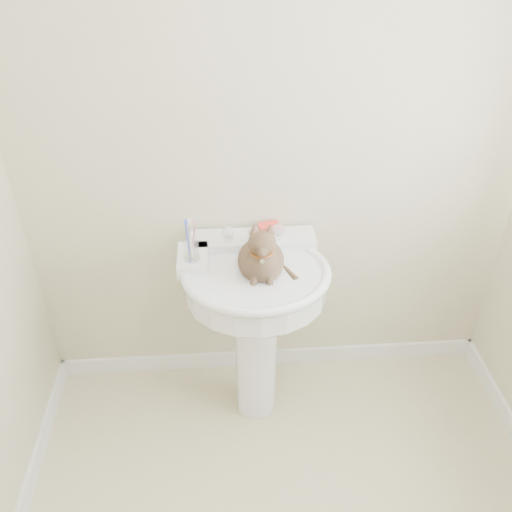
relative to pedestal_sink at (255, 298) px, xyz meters
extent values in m
cube|color=white|center=(0.10, 0.28, -0.64)|extent=(2.20, 0.02, 0.09)
cylinder|color=white|center=(0.00, -0.01, -0.35)|extent=(0.19, 0.19, 0.67)
cylinder|color=white|center=(0.00, -0.01, 0.08)|extent=(0.59, 0.59, 0.13)
ellipsoid|color=white|center=(0.00, -0.01, 0.02)|extent=(0.54, 0.47, 0.21)
torus|color=white|center=(0.00, -0.01, 0.14)|extent=(0.62, 0.62, 0.04)
cube|color=white|center=(0.00, 0.20, 0.16)|extent=(0.55, 0.15, 0.06)
cube|color=white|center=(-0.26, 0.08, 0.16)|extent=(0.13, 0.20, 0.06)
cylinder|color=silver|center=(0.00, 0.16, 0.21)|extent=(0.05, 0.05, 0.05)
cylinder|color=silver|center=(0.00, 0.11, 0.24)|extent=(0.04, 0.04, 0.14)
sphere|color=white|center=(-0.11, 0.18, 0.23)|extent=(0.06, 0.06, 0.06)
sphere|color=white|center=(0.11, 0.18, 0.23)|extent=(0.06, 0.06, 0.06)
cube|color=#F03A30|center=(0.08, 0.25, 0.20)|extent=(0.10, 0.07, 0.03)
cylinder|color=silver|center=(-0.26, 0.04, 0.19)|extent=(0.07, 0.07, 0.01)
cylinder|color=white|center=(-0.26, 0.04, 0.24)|extent=(0.06, 0.06, 0.09)
cylinder|color=blue|center=(-0.27, 0.04, 0.29)|extent=(0.01, 0.01, 0.17)
cylinder|color=white|center=(-0.26, 0.04, 0.29)|extent=(0.01, 0.01, 0.17)
cylinder|color=pink|center=(-0.24, 0.04, 0.29)|extent=(0.01, 0.01, 0.17)
ellipsoid|color=brown|center=(0.02, 0.01, 0.19)|extent=(0.19, 0.22, 0.17)
ellipsoid|color=brown|center=(0.02, -0.07, 0.25)|extent=(0.12, 0.12, 0.16)
ellipsoid|color=brown|center=(0.02, -0.10, 0.35)|extent=(0.11, 0.10, 0.10)
cone|color=brown|center=(-0.01, -0.08, 0.40)|extent=(0.04, 0.04, 0.04)
cone|color=brown|center=(0.05, -0.08, 0.40)|extent=(0.04, 0.04, 0.04)
cylinder|color=brown|center=(0.12, 0.02, 0.14)|extent=(0.03, 0.03, 0.20)
torus|color=brown|center=(0.02, -0.09, 0.30)|extent=(0.09, 0.09, 0.01)
camera|label=1|loc=(-0.13, -1.79, 1.46)|focal=38.00mm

